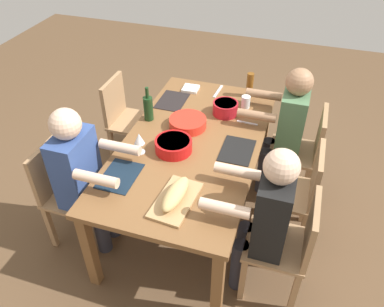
# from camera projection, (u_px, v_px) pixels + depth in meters

# --- Properties ---
(ground_plane) EXTENTS (8.00, 8.00, 0.00)m
(ground_plane) POSITION_uv_depth(u_px,v_px,m) (192.00, 210.00, 3.36)
(ground_plane) COLOR brown
(dining_table) EXTENTS (1.87, 1.01, 0.74)m
(dining_table) POSITION_uv_depth(u_px,v_px,m) (192.00, 150.00, 2.94)
(dining_table) COLOR brown
(dining_table) RESTS_ON ground_plane
(chair_near_left) EXTENTS (0.40, 0.40, 0.85)m
(chair_near_left) POSITION_uv_depth(u_px,v_px,m) (125.00, 117.00, 3.64)
(chair_near_left) COLOR #A87F56
(chair_near_left) RESTS_ON ground_plane
(chair_far_left) EXTENTS (0.40, 0.40, 0.85)m
(chair_far_left) POSITION_uv_depth(u_px,v_px,m) (304.00, 149.00, 3.24)
(chair_far_left) COLOR #A87F56
(chair_far_left) RESTS_ON ground_plane
(diner_far_left) EXTENTS (0.41, 0.53, 1.20)m
(diner_far_left) POSITION_uv_depth(u_px,v_px,m) (286.00, 125.00, 3.15)
(diner_far_left) COLOR #2D2D38
(diner_far_left) RESTS_ON ground_plane
(chair_far_right) EXTENTS (0.40, 0.40, 0.85)m
(chair_far_right) POSITION_uv_depth(u_px,v_px,m) (290.00, 243.00, 2.48)
(chair_far_right) COLOR #A87F56
(chair_far_right) RESTS_ON ground_plane
(diner_far_right) EXTENTS (0.41, 0.53, 1.20)m
(diner_far_right) POSITION_uv_depth(u_px,v_px,m) (266.00, 214.00, 2.39)
(diner_far_right) COLOR #2D2D38
(diner_far_right) RESTS_ON ground_plane
(chair_near_right) EXTENTS (0.40, 0.40, 0.85)m
(chair_near_right) POSITION_uv_depth(u_px,v_px,m) (65.00, 189.00, 2.87)
(chair_near_right) COLOR #A87F56
(chair_near_right) RESTS_ON ground_plane
(diner_near_right) EXTENTS (0.41, 0.53, 1.20)m
(diner_near_right) POSITION_uv_depth(u_px,v_px,m) (82.00, 172.00, 2.69)
(diner_near_right) COLOR #2D2D38
(diner_near_right) RESTS_ON ground_plane
(chair_far_center) EXTENTS (0.40, 0.40, 0.85)m
(chair_far_center) POSITION_uv_depth(u_px,v_px,m) (298.00, 190.00, 2.86)
(chair_far_center) COLOR #A87F56
(chair_far_center) RESTS_ON ground_plane
(serving_bowl_pasta) EXTENTS (0.27, 0.27, 0.09)m
(serving_bowl_pasta) POSITION_uv_depth(u_px,v_px,m) (174.00, 145.00, 2.78)
(serving_bowl_pasta) COLOR red
(serving_bowl_pasta) RESTS_ON dining_table
(serving_bowl_greens) EXTENTS (0.21, 0.21, 0.11)m
(serving_bowl_greens) POSITION_uv_depth(u_px,v_px,m) (225.00, 108.00, 3.16)
(serving_bowl_greens) COLOR #B21923
(serving_bowl_greens) RESTS_ON dining_table
(serving_bowl_salad) EXTENTS (0.29, 0.29, 0.07)m
(serving_bowl_salad) POSITION_uv_depth(u_px,v_px,m) (188.00, 122.00, 3.03)
(serving_bowl_salad) COLOR red
(serving_bowl_salad) RESTS_ON dining_table
(cutting_board) EXTENTS (0.42, 0.25, 0.02)m
(cutting_board) POSITION_uv_depth(u_px,v_px,m) (176.00, 200.00, 2.41)
(cutting_board) COLOR tan
(cutting_board) RESTS_ON dining_table
(bread_loaf) EXTENTS (0.33, 0.14, 0.09)m
(bread_loaf) POSITION_uv_depth(u_px,v_px,m) (175.00, 194.00, 2.37)
(bread_loaf) COLOR tan
(bread_loaf) RESTS_ON cutting_board
(wine_bottle) EXTENTS (0.08, 0.08, 0.29)m
(wine_bottle) POSITION_uv_depth(u_px,v_px,m) (148.00, 108.00, 3.07)
(wine_bottle) COLOR #193819
(wine_bottle) RESTS_ON dining_table
(beer_bottle) EXTENTS (0.06, 0.06, 0.22)m
(beer_bottle) POSITION_uv_depth(u_px,v_px,m) (250.00, 85.00, 3.36)
(beer_bottle) COLOR brown
(beer_bottle) RESTS_ON dining_table
(wine_glass) EXTENTS (0.08, 0.08, 0.17)m
(wine_glass) POSITION_uv_depth(u_px,v_px,m) (139.00, 139.00, 2.73)
(wine_glass) COLOR silver
(wine_glass) RESTS_ON dining_table
(placemat_near_left) EXTENTS (0.32, 0.23, 0.01)m
(placemat_near_left) POSITION_uv_depth(u_px,v_px,m) (172.00, 101.00, 3.36)
(placemat_near_left) COLOR black
(placemat_near_left) RESTS_ON dining_table
(cup_far_left) EXTENTS (0.07, 0.07, 0.11)m
(cup_far_left) POSITION_uv_depth(u_px,v_px,m) (246.00, 102.00, 3.24)
(cup_far_left) COLOR white
(cup_far_left) RESTS_ON dining_table
(fork_far_left) EXTENTS (0.02, 0.17, 0.01)m
(fork_far_left) POSITION_uv_depth(u_px,v_px,m) (247.00, 123.00, 3.09)
(fork_far_left) COLOR silver
(fork_far_left) RESTS_ON dining_table
(placemat_near_right) EXTENTS (0.32, 0.23, 0.01)m
(placemat_near_right) POSITION_uv_depth(u_px,v_px,m) (120.00, 176.00, 2.59)
(placemat_near_right) COLOR #142333
(placemat_near_right) RESTS_ON dining_table
(placemat_far_center) EXTENTS (0.32, 0.23, 0.01)m
(placemat_far_center) POSITION_uv_depth(u_px,v_px,m) (237.00, 150.00, 2.81)
(placemat_far_center) COLOR black
(placemat_far_center) RESTS_ON dining_table
(carving_knife) EXTENTS (0.23, 0.04, 0.01)m
(carving_knife) POSITION_uv_depth(u_px,v_px,m) (218.00, 91.00, 3.49)
(carving_knife) COLOR silver
(carving_knife) RESTS_ON dining_table
(napkin_stack) EXTENTS (0.14, 0.14, 0.02)m
(napkin_stack) POSITION_uv_depth(u_px,v_px,m) (191.00, 89.00, 3.51)
(napkin_stack) COLOR white
(napkin_stack) RESTS_ON dining_table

